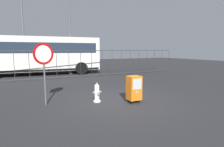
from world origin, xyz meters
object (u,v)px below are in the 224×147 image
at_px(newspaper_box_primary, 134,88).
at_px(street_light_near_right, 22,20).
at_px(fire_hydrant, 97,93).
at_px(bus_near, 32,54).
at_px(stop_sign, 44,61).
at_px(street_light_far_left, 70,17).

relative_size(newspaper_box_primary, street_light_near_right, 0.13).
bearing_deg(street_light_near_right, fire_hydrant, -78.73).
height_order(bus_near, street_light_near_right, street_light_near_right).
xyz_separation_m(bus_near, street_light_near_right, (-0.52, 1.86, 2.80)).
bearing_deg(bus_near, stop_sign, -85.47).
bearing_deg(fire_hydrant, street_light_near_right, 101.27).
bearing_deg(stop_sign, fire_hydrant, -15.26).
bearing_deg(street_light_far_left, bus_near, 158.60).
bearing_deg(street_light_far_left, street_light_near_right, 138.38).
xyz_separation_m(newspaper_box_primary, street_light_near_right, (-3.46, 12.01, 3.94)).
distance_m(newspaper_box_primary, stop_sign, 3.41).
xyz_separation_m(stop_sign, bus_near, (0.07, 8.94, 0.11)).
height_order(fire_hydrant, stop_sign, stop_sign).
bearing_deg(stop_sign, bus_near, 89.53).
height_order(stop_sign, bus_near, bus_near).
xyz_separation_m(fire_hydrant, bus_near, (-1.73, 9.43, 1.36)).
bearing_deg(newspaper_box_primary, bus_near, 106.14).
height_order(fire_hydrant, bus_near, bus_near).
bearing_deg(street_light_far_left, stop_sign, -110.23).
distance_m(street_light_near_right, street_light_far_left, 4.46).
relative_size(fire_hydrant, street_light_far_left, 0.09).
height_order(bus_near, street_light_far_left, street_light_far_left).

